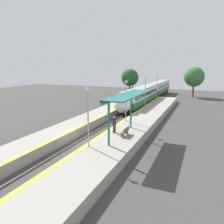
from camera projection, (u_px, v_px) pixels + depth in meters
name	position (u px, v px, depth m)	size (l,w,h in m)	color
ground_plane	(85.00, 143.00, 23.52)	(120.00, 120.00, 0.00)	#423F3D
rail_left	(79.00, 141.00, 23.77)	(0.08, 90.00, 0.15)	slate
rail_right	(91.00, 143.00, 23.23)	(0.08, 90.00, 0.15)	slate
train	(150.00, 92.00, 50.48)	(2.85, 40.23, 3.93)	black
platform_right	(117.00, 143.00, 21.97)	(4.24, 64.00, 1.04)	#9E998E
platform_left	(58.00, 134.00, 24.70)	(3.46, 64.00, 1.04)	#9E998E
platform_bench	(125.00, 131.00, 22.57)	(0.44, 1.69, 0.89)	brown
person_waiting	(114.00, 124.00, 23.50)	(0.36, 0.24, 1.83)	#333338
railway_signal	(132.00, 93.00, 46.08)	(0.28, 0.28, 3.91)	#59595E
lamppost_near	(88.00, 114.00, 19.01)	(0.36, 0.20, 5.27)	#9E9EA3
lamppost_mid	(126.00, 98.00, 27.98)	(0.36, 0.20, 5.27)	#9E9EA3
lamppost_far	(145.00, 90.00, 36.95)	(0.36, 0.20, 5.27)	#9E9EA3
lamppost_farthest	(157.00, 86.00, 45.92)	(0.36, 0.20, 5.27)	#9E9EA3
station_canopy	(127.00, 97.00, 21.68)	(2.02, 9.39, 4.37)	#1E6B66
background_tree_left	(130.00, 78.00, 63.64)	(5.01, 5.01, 7.32)	brown
background_tree_right	(194.00, 77.00, 56.84)	(5.16, 5.16, 7.93)	brown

